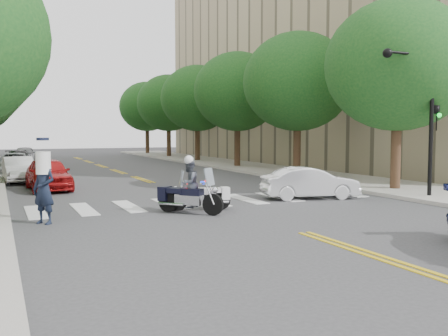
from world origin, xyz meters
TOP-DOWN VIEW (x-y plane):
  - ground at (0.00, 0.00)m, footprint 140.00×140.00m
  - sidewalk_right at (9.50, 22.00)m, footprint 5.00×60.00m
  - building_right at (26.00, 26.00)m, footprint 26.00×44.00m
  - tree_r_0 at (8.80, 6.00)m, footprint 6.40×6.40m
  - tree_r_1 at (8.80, 14.00)m, footprint 6.40×6.40m
  - tree_r_2 at (8.80, 22.00)m, footprint 6.40×6.40m
  - tree_r_3 at (8.80, 30.00)m, footprint 6.40×6.40m
  - tree_r_4 at (8.80, 38.00)m, footprint 6.40×6.40m
  - tree_r_5 at (8.80, 46.00)m, footprint 6.40×6.40m
  - traffic_signal_pole at (7.72, 3.50)m, footprint 2.82×0.42m
  - motorcycle_police at (-1.70, 4.22)m, footprint 1.72×1.93m
  - motorcycle_parked at (-0.89, 4.67)m, footprint 2.09×0.82m
  - officer_standing at (-6.10, 4.20)m, footprint 0.84×0.87m
  - convertible at (3.98, 5.57)m, footprint 4.03×2.21m
  - parked_car_a at (-5.20, 13.00)m, footprint 1.94×4.39m
  - parked_car_b at (-6.30, 17.33)m, footprint 1.61×4.12m
  - parked_car_c at (-6.30, 22.91)m, footprint 2.64×4.94m
  - parked_car_d at (-5.89, 28.50)m, footprint 1.94×4.39m
  - parked_car_e at (-5.20, 34.00)m, footprint 2.11×4.35m

SIDE VIEW (x-z plane):
  - ground at x=0.00m, z-range 0.00..0.00m
  - sidewalk_right at x=9.50m, z-range 0.00..0.15m
  - motorcycle_parked at x=-0.89m, z-range -0.21..1.16m
  - parked_car_d at x=-5.89m, z-range 0.00..1.25m
  - convertible at x=3.98m, z-range 0.00..1.26m
  - parked_car_c at x=-6.30m, z-range 0.00..1.32m
  - parked_car_b at x=-6.30m, z-range 0.00..1.34m
  - parked_car_e at x=-5.20m, z-range 0.00..1.43m
  - parked_car_a at x=-5.20m, z-range 0.00..1.47m
  - motorcycle_police at x=-1.70m, z-range -0.11..1.79m
  - officer_standing at x=-6.10m, z-range 0.00..2.01m
  - traffic_signal_pole at x=7.72m, z-range 0.72..6.72m
  - tree_r_0 at x=8.80m, z-range 1.33..9.78m
  - tree_r_1 at x=8.80m, z-range 1.33..9.78m
  - tree_r_2 at x=8.80m, z-range 1.33..9.78m
  - tree_r_3 at x=8.80m, z-range 1.33..9.78m
  - tree_r_4 at x=8.80m, z-range 1.33..9.78m
  - tree_r_5 at x=8.80m, z-range 1.33..9.78m
  - building_right at x=26.00m, z-range 0.00..22.00m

